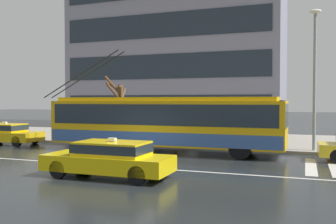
% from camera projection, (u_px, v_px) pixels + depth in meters
% --- Properties ---
extents(ground_plane, '(160.00, 160.00, 0.00)m').
position_uv_depth(ground_plane, '(127.00, 162.00, 16.66)').
color(ground_plane, '#212528').
extents(sidewalk_slab, '(80.00, 10.00, 0.14)m').
position_uv_depth(sidewalk_slab, '(191.00, 139.00, 26.07)').
color(sidewalk_slab, gray).
rests_on(sidewalk_slab, ground_plane).
extents(crosswalk_stripe_edge_near, '(0.44, 4.40, 0.01)m').
position_uv_depth(crosswalk_stripe_edge_near, '(311.00, 166.00, 15.47)').
color(crosswalk_stripe_edge_near, beige).
rests_on(crosswalk_stripe_edge_near, ground_plane).
extents(crosswalk_stripe_inner_a, '(0.44, 4.40, 0.01)m').
position_uv_depth(crosswalk_stripe_inner_a, '(335.00, 167.00, 15.16)').
color(crosswalk_stripe_inner_a, beige).
rests_on(crosswalk_stripe_inner_a, ground_plane).
extents(lane_centre_line, '(72.00, 0.14, 0.01)m').
position_uv_depth(lane_centre_line, '(114.00, 166.00, 15.53)').
color(lane_centre_line, silver).
rests_on(lane_centre_line, ground_plane).
extents(trolleybus, '(13.52, 2.63, 5.43)m').
position_uv_depth(trolleybus, '(164.00, 122.00, 19.68)').
color(trolleybus, gold).
rests_on(trolleybus, ground_plane).
extents(taxi_oncoming_near, '(4.59, 1.76, 1.39)m').
position_uv_depth(taxi_oncoming_near, '(109.00, 157.00, 13.23)').
color(taxi_oncoming_near, yellow).
rests_on(taxi_oncoming_near, ground_plane).
extents(taxi_queued_behind_bus, '(4.31, 1.94, 1.39)m').
position_uv_depth(taxi_queued_behind_bus, '(6.00, 133.00, 23.24)').
color(taxi_queued_behind_bus, gold).
rests_on(taxi_queued_behind_bus, ground_plane).
extents(bus_shelter, '(4.15, 1.75, 2.61)m').
position_uv_depth(bus_shelter, '(164.00, 110.00, 23.04)').
color(bus_shelter, gray).
rests_on(bus_shelter, sidewalk_slab).
extents(pedestrian_at_shelter, '(1.24, 1.24, 1.98)m').
position_uv_depth(pedestrian_at_shelter, '(139.00, 116.00, 23.89)').
color(pedestrian_at_shelter, black).
rests_on(pedestrian_at_shelter, sidewalk_slab).
extents(pedestrian_approaching_curb, '(1.27, 1.27, 1.98)m').
position_uv_depth(pedestrian_approaching_curb, '(157.00, 117.00, 22.20)').
color(pedestrian_approaching_curb, '#1E2249').
rests_on(pedestrian_approaching_curb, sidewalk_slab).
extents(pedestrian_walking_past, '(1.41, 1.41, 2.03)m').
position_uv_depth(pedestrian_walking_past, '(175.00, 116.00, 23.00)').
color(pedestrian_walking_past, black).
rests_on(pedestrian_walking_past, sidewalk_slab).
extents(street_lamp, '(0.60, 0.32, 7.22)m').
position_uv_depth(street_lamp, '(315.00, 68.00, 19.27)').
color(street_lamp, gray).
rests_on(street_lamp, sidewalk_slab).
extents(street_tree_bare, '(1.64, 2.09, 4.19)m').
position_uv_depth(street_tree_bare, '(119.00, 106.00, 24.63)').
color(street_tree_bare, brown).
rests_on(street_tree_bare, sidewalk_slab).
extents(office_tower_corner_left, '(21.38, 12.47, 26.96)m').
position_uv_depth(office_tower_corner_left, '(182.00, 0.00, 40.25)').
color(office_tower_corner_left, gray).
rests_on(office_tower_corner_left, ground_plane).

